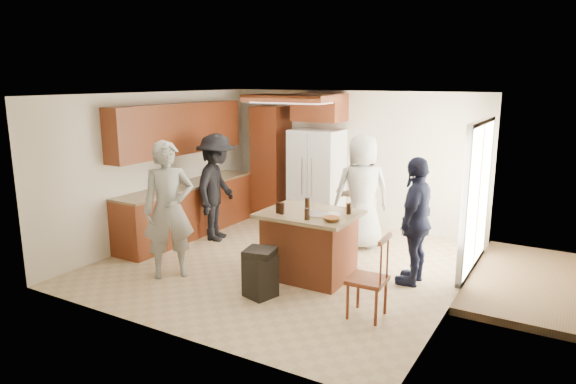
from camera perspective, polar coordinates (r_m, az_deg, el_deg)
The scene contains 12 objects.
person_front_left at distance 7.23m, azimuth -13.10°, elevation -1.94°, with size 0.69×0.51×1.90m, color gray.
person_behind_left at distance 8.52m, azimuth 8.01°, elevation -0.44°, with size 0.80×0.50×1.65m, color tan.
person_behind_right at distance 8.31m, azimuth 8.21°, elevation -0.01°, with size 0.91×0.59×1.87m, color gray.
person_side_right at distance 7.02m, azimuth 14.03°, elevation -3.15°, with size 1.01×0.52×1.73m, color #1A1D34.
person_counter at distance 8.77m, azimuth -7.94°, elevation 0.50°, with size 1.18×0.55×1.82m, color black.
left_cabinetry at distance 9.11m, azimuth -11.36°, elevation 1.12°, with size 0.64×3.00×2.30m.
back_wall_units at distance 9.95m, azimuth -0.60°, elevation 4.78°, with size 1.80×0.60×2.45m.
refrigerator at distance 9.59m, azimuth 3.19°, elevation 1.56°, with size 0.90×0.76×1.80m.
kitchen_island at distance 7.14m, azimuth 2.39°, elevation -5.80°, with size 1.28×1.03×0.93m.
island_items at distance 6.81m, azimuth 3.37°, elevation -2.37°, with size 0.97×0.59×0.15m.
trash_bin at distance 6.57m, azimuth -3.11°, elevation -8.92°, with size 0.42×0.42×0.63m.
spindle_chair at distance 6.04m, azimuth 9.00°, elevation -9.64°, with size 0.43×0.43×0.99m.
Camera 1 is at (3.70, -6.28, 2.71)m, focal length 32.00 mm.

